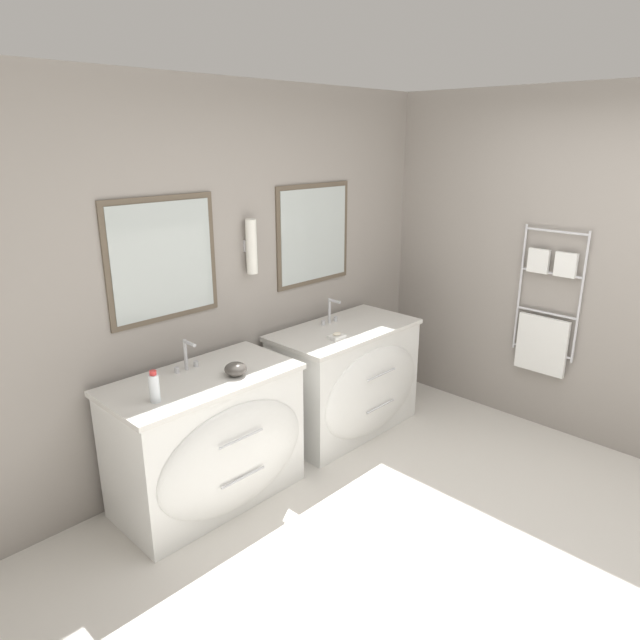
{
  "coord_description": "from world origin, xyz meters",
  "views": [
    {
      "loc": [
        -2.49,
        -1.03,
        2.24
      ],
      "look_at": [
        0.05,
        1.43,
        1.1
      ],
      "focal_mm": 32.0,
      "sensor_mm": 36.0,
      "label": 1
    }
  ],
  "objects": [
    {
      "name": "faucet_right",
      "position": [
        0.6,
        1.85,
        0.94
      ],
      "size": [
        0.17,
        0.12,
        0.2
      ],
      "color": "silver",
      "rests_on": "vanity_right"
    },
    {
      "name": "vanity_right",
      "position": [
        0.6,
        1.67,
        0.43
      ],
      "size": [
        1.18,
        0.68,
        0.85
      ],
      "color": "white",
      "rests_on": "ground_plane"
    },
    {
      "name": "amenity_bowl",
      "position": [
        -0.54,
        1.57,
        0.89
      ],
      "size": [
        0.14,
        0.14,
        0.08
      ],
      "color": "#4C4742",
      "rests_on": "vanity_left"
    },
    {
      "name": "soap_dish",
      "position": [
        0.38,
        1.59,
        0.86
      ],
      "size": [
        0.12,
        0.08,
        0.04
      ],
      "color": "white",
      "rests_on": "vanity_right"
    },
    {
      "name": "ground_plane",
      "position": [
        0.0,
        0.0,
        0.0
      ],
      "size": [
        16.0,
        16.0,
        0.0
      ],
      "primitive_type": "plane",
      "color": "silver"
    },
    {
      "name": "wall_right",
      "position": [
        1.78,
        0.92,
        1.29
      ],
      "size": [
        0.13,
        4.07,
        2.6
      ],
      "color": "gray",
      "rests_on": "ground_plane"
    },
    {
      "name": "toiletry_bottle",
      "position": [
        -1.08,
        1.6,
        0.93
      ],
      "size": [
        0.06,
        0.06,
        0.18
      ],
      "color": "silver",
      "rests_on": "vanity_left"
    },
    {
      "name": "vanity_left",
      "position": [
        -0.7,
        1.67,
        0.43
      ],
      "size": [
        1.18,
        0.68,
        0.85
      ],
      "color": "white",
      "rests_on": "ground_plane"
    },
    {
      "name": "wall_back",
      "position": [
        -0.0,
        2.08,
        1.31
      ],
      "size": [
        5.1,
        0.16,
        2.6
      ],
      "color": "gray",
      "rests_on": "ground_plane"
    },
    {
      "name": "faucet_left",
      "position": [
        -0.7,
        1.85,
        0.94
      ],
      "size": [
        0.17,
        0.12,
        0.2
      ],
      "color": "silver",
      "rests_on": "vanity_left"
    }
  ]
}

